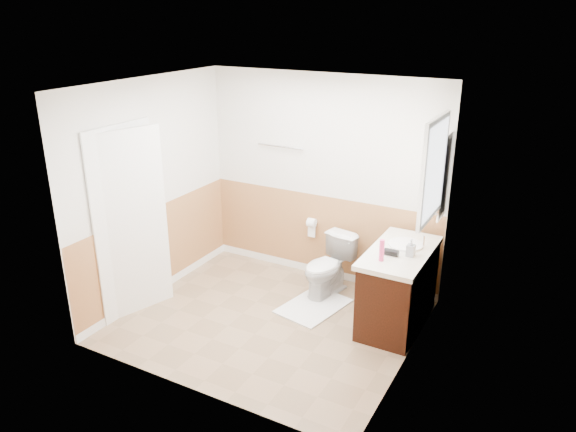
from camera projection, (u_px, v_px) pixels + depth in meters
The scene contains 32 objects.
floor at pixel (269, 321), 5.92m from camera, with size 3.00×3.00×0.00m, color #8C7051.
ceiling at pixel (265, 85), 5.03m from camera, with size 3.00×3.00×0.00m, color white.
wall_back at pixel (323, 179), 6.54m from camera, with size 3.00×3.00×0.00m, color silver.
wall_front at pixel (185, 262), 4.40m from camera, with size 3.00×3.00×0.00m, color silver.
wall_left at pixel (152, 190), 6.14m from camera, with size 3.00×3.00×0.00m, color silver.
wall_right at pixel (414, 241), 4.80m from camera, with size 3.00×3.00×0.00m, color silver.
wainscot_back at pixel (321, 238), 6.80m from camera, with size 3.00×3.00×0.00m, color #B17547.
wainscot_front at pixel (192, 341), 4.68m from camera, with size 3.00×3.00×0.00m, color #B17547.
wainscot_left at pixel (159, 252), 6.40m from camera, with size 2.60×2.60×0.00m, color #B17547.
wainscot_right at pixel (407, 315), 5.07m from camera, with size 2.60×2.60×0.00m, color #B17547.
toilet at pixel (328, 267), 6.37m from camera, with size 0.39×0.69×0.70m, color white.
bath_mat at pixel (314, 306), 6.19m from camera, with size 0.55×0.80×0.02m, color white.
vanity_cabinet at pixel (398, 290), 5.74m from camera, with size 0.55×1.10×0.80m, color black.
vanity_knob_left at pixel (368, 274), 5.74m from camera, with size 0.03×0.03×0.03m, color silver.
vanity_knob_right at pixel (375, 267), 5.91m from camera, with size 0.03×0.03×0.03m, color silver.
countertop at pixel (400, 253), 5.60m from camera, with size 0.60×1.15×0.05m, color silver.
sink_basin at pixel (406, 244), 5.70m from camera, with size 0.36×0.36×0.02m, color white.
faucet at pixel (423, 242), 5.60m from camera, with size 0.02×0.02×0.14m, color silver.
lotion_bottle at pixel (382, 250), 5.32m from camera, with size 0.05×0.05×0.22m, color #E33A7A.
soap_dispenser at pixel (411, 248), 5.43m from camera, with size 0.08×0.08×0.18m, color gray.
hair_dryer_body at pixel (392, 252), 5.46m from camera, with size 0.07×0.07×0.14m, color black.
hair_dryer_handle at pixel (391, 252), 5.54m from camera, with size 0.03×0.03×0.07m, color black.
mirror_panel at pixel (445, 176), 5.61m from camera, with size 0.02×0.35×0.90m, color silver.
window_frame at pixel (434, 170), 5.12m from camera, with size 0.04×0.80×1.00m, color white.
window_glass at pixel (435, 170), 5.11m from camera, with size 0.01×0.70×0.90m, color white.
door at pixel (133, 224), 5.81m from camera, with size 0.05×0.80×2.04m, color white.
door_frame at pixel (127, 222), 5.84m from camera, with size 0.02×0.92×2.10m, color white.
door_knob at pixel (158, 221), 6.08m from camera, with size 0.06×0.06×0.06m, color silver.
towel_bar at pixel (280, 146), 6.62m from camera, with size 0.02×0.02×0.62m, color silver.
tp_holder_bar at pixel (312, 223), 6.72m from camera, with size 0.02×0.02×0.14m, color silver.
tp_roll at pixel (312, 223), 6.72m from camera, with size 0.11×0.11×0.10m, color white.
tp_sheet at pixel (312, 231), 6.76m from camera, with size 0.10×0.01×0.16m, color white.
Camera 1 is at (2.63, -4.41, 3.16)m, focal length 34.17 mm.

